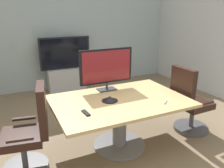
{
  "coord_description": "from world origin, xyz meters",
  "views": [
    {
      "loc": [
        -1.32,
        -2.31,
        1.92
      ],
      "look_at": [
        0.04,
        0.53,
        0.88
      ],
      "focal_mm": 36.5,
      "sensor_mm": 36.0,
      "label": 1
    }
  ],
  "objects_px": {
    "office_chair_left": "(30,136)",
    "wall_display_unit": "(66,73)",
    "tv_monitor": "(106,67)",
    "conference_phone": "(110,99)",
    "remote_control": "(86,113)",
    "conference_table": "(120,112)",
    "office_chair_right": "(189,105)"
  },
  "relations": [
    {
      "from": "office_chair_left",
      "to": "wall_display_unit",
      "type": "height_order",
      "value": "wall_display_unit"
    },
    {
      "from": "tv_monitor",
      "to": "conference_phone",
      "type": "relative_size",
      "value": 3.82
    },
    {
      "from": "wall_display_unit",
      "to": "remote_control",
      "type": "bearing_deg",
      "value": -99.93
    },
    {
      "from": "conference_table",
      "to": "office_chair_right",
      "type": "bearing_deg",
      "value": -4.16
    },
    {
      "from": "office_chair_right",
      "to": "conference_phone",
      "type": "bearing_deg",
      "value": 84.51
    },
    {
      "from": "conference_table",
      "to": "conference_phone",
      "type": "height_order",
      "value": "conference_phone"
    },
    {
      "from": "office_chair_left",
      "to": "wall_display_unit",
      "type": "distance_m",
      "value": 2.97
    },
    {
      "from": "office_chair_left",
      "to": "tv_monitor",
      "type": "relative_size",
      "value": 1.3
    },
    {
      "from": "conference_table",
      "to": "wall_display_unit",
      "type": "relative_size",
      "value": 1.39
    },
    {
      "from": "conference_table",
      "to": "remote_control",
      "type": "xyz_separation_m",
      "value": [
        -0.57,
        -0.22,
        0.19
      ]
    },
    {
      "from": "conference_table",
      "to": "office_chair_left",
      "type": "bearing_deg",
      "value": 179.02
    },
    {
      "from": "office_chair_right",
      "to": "conference_phone",
      "type": "distance_m",
      "value": 1.39
    },
    {
      "from": "conference_phone",
      "to": "remote_control",
      "type": "height_order",
      "value": "conference_phone"
    },
    {
      "from": "conference_phone",
      "to": "remote_control",
      "type": "xyz_separation_m",
      "value": [
        -0.42,
        -0.23,
        -0.02
      ]
    },
    {
      "from": "remote_control",
      "to": "office_chair_left",
      "type": "bearing_deg",
      "value": 154.1
    },
    {
      "from": "office_chair_right",
      "to": "wall_display_unit",
      "type": "relative_size",
      "value": 0.83
    },
    {
      "from": "tv_monitor",
      "to": "conference_phone",
      "type": "distance_m",
      "value": 0.56
    },
    {
      "from": "conference_table",
      "to": "remote_control",
      "type": "height_order",
      "value": "remote_control"
    },
    {
      "from": "office_chair_right",
      "to": "office_chair_left",
      "type": "bearing_deg",
      "value": 86.05
    },
    {
      "from": "office_chair_right",
      "to": "conference_phone",
      "type": "relative_size",
      "value": 4.95
    },
    {
      "from": "office_chair_right",
      "to": "tv_monitor",
      "type": "distance_m",
      "value": 1.46
    },
    {
      "from": "wall_display_unit",
      "to": "conference_phone",
      "type": "xyz_separation_m",
      "value": [
        -0.1,
        -2.75,
        0.32
      ]
    },
    {
      "from": "office_chair_right",
      "to": "wall_display_unit",
      "type": "bearing_deg",
      "value": 22.45
    },
    {
      "from": "remote_control",
      "to": "office_chair_right",
      "type": "bearing_deg",
      "value": -0.49
    },
    {
      "from": "office_chair_left",
      "to": "office_chair_right",
      "type": "xyz_separation_m",
      "value": [
        2.41,
        -0.11,
        0.0
      ]
    },
    {
      "from": "wall_display_unit",
      "to": "remote_control",
      "type": "height_order",
      "value": "wall_display_unit"
    },
    {
      "from": "conference_table",
      "to": "tv_monitor",
      "type": "distance_m",
      "value": 0.7
    },
    {
      "from": "office_chair_right",
      "to": "tv_monitor",
      "type": "xyz_separation_m",
      "value": [
        -1.2,
        0.53,
        0.64
      ]
    },
    {
      "from": "tv_monitor",
      "to": "remote_control",
      "type": "relative_size",
      "value": 4.94
    },
    {
      "from": "wall_display_unit",
      "to": "conference_phone",
      "type": "bearing_deg",
      "value": -92.05
    },
    {
      "from": "tv_monitor",
      "to": "remote_control",
      "type": "distance_m",
      "value": 0.95
    },
    {
      "from": "office_chair_left",
      "to": "conference_phone",
      "type": "bearing_deg",
      "value": 99.19
    }
  ]
}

